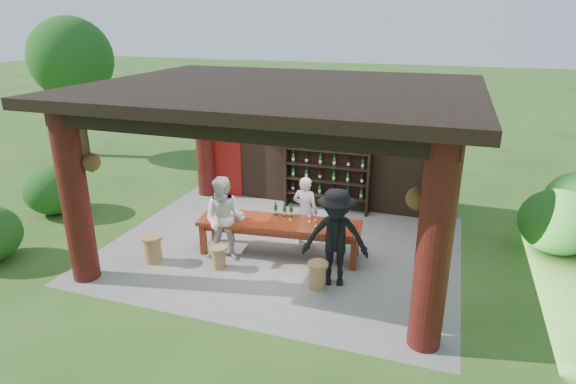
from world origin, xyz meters
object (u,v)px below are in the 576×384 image
(stool_near_left, at_px, (218,257))
(guest_woman, at_px, (225,219))
(stool_near_right, at_px, (318,274))
(tasting_table, at_px, (280,227))
(napkin_basket, at_px, (236,216))
(wine_shelf, at_px, (327,174))
(host, at_px, (305,211))
(stool_far_left, at_px, (153,248))
(guest_man, at_px, (336,238))

(stool_near_left, relative_size, guest_woman, 0.26)
(stool_near_right, relative_size, guest_woman, 0.29)
(tasting_table, bearing_deg, napkin_basket, -168.98)
(wine_shelf, xyz_separation_m, stool_near_right, (0.82, -3.78, -0.71))
(host, bearing_deg, guest_woman, 48.42)
(wine_shelf, height_order, stool_near_right, wine_shelf)
(wine_shelf, distance_m, stool_near_right, 3.94)
(stool_far_left, xyz_separation_m, host, (2.70, 1.79, 0.48))
(wine_shelf, relative_size, guest_man, 1.17)
(tasting_table, height_order, guest_woman, guest_woman)
(stool_near_right, xyz_separation_m, stool_far_left, (-3.46, -0.11, 0.03))
(wine_shelf, bearing_deg, stool_near_left, -108.62)
(tasting_table, relative_size, napkin_basket, 13.32)
(wine_shelf, xyz_separation_m, tasting_table, (-0.29, -2.75, -0.35))
(tasting_table, xyz_separation_m, stool_near_left, (-0.96, -0.96, -0.39))
(stool_near_right, bearing_deg, stool_far_left, -178.09)
(wine_shelf, bearing_deg, guest_woman, -111.09)
(stool_near_right, bearing_deg, wine_shelf, 102.26)
(wine_shelf, relative_size, napkin_basket, 8.50)
(tasting_table, bearing_deg, wine_shelf, 83.96)
(tasting_table, bearing_deg, stool_near_right, -42.87)
(host, bearing_deg, stool_near_left, 57.28)
(tasting_table, bearing_deg, host, 60.88)
(wine_shelf, bearing_deg, tasting_table, -96.04)
(stool_far_left, bearing_deg, stool_near_right, 1.91)
(stool_far_left, bearing_deg, wine_shelf, 55.97)
(tasting_table, bearing_deg, guest_woman, -150.69)
(guest_man, bearing_deg, guest_woman, 163.07)
(stool_far_left, xyz_separation_m, napkin_basket, (1.44, 0.97, 0.52))
(host, bearing_deg, stool_near_right, 120.96)
(stool_near_right, height_order, guest_man, guest_man)
(stool_far_left, bearing_deg, napkin_basket, 34.09)
(stool_near_left, bearing_deg, wine_shelf, 71.38)
(stool_near_right, bearing_deg, host, 114.24)
(stool_near_left, distance_m, host, 2.14)
(stool_far_left, bearing_deg, guest_woman, 23.71)
(stool_near_left, relative_size, stool_far_left, 0.80)
(stool_near_left, height_order, stool_far_left, stool_far_left)
(wine_shelf, height_order, napkin_basket, wine_shelf)
(tasting_table, xyz_separation_m, guest_man, (1.37, -0.79, 0.31))
(stool_near_left, distance_m, stool_far_left, 1.40)
(tasting_table, relative_size, host, 2.22)
(stool_far_left, distance_m, guest_woman, 1.60)
(guest_woman, bearing_deg, napkin_basket, 68.33)
(stool_near_right, xyz_separation_m, host, (-0.76, 1.68, 0.51))
(wine_shelf, distance_m, tasting_table, 2.79)
(napkin_basket, bearing_deg, stool_far_left, -145.91)
(stool_far_left, xyz_separation_m, guest_man, (3.71, 0.35, 0.64))
(host, bearing_deg, tasting_table, 67.60)
(stool_near_left, xyz_separation_m, guest_man, (2.33, 0.16, 0.70))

